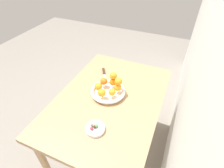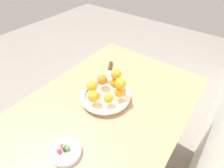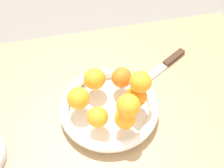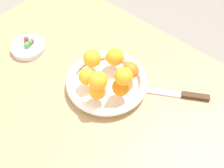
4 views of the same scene
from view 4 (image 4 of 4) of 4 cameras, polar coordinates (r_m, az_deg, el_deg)
The scene contains 20 objects.
ground_plane at distance 1.60m, azimuth -2.46°, elevation -16.70°, with size 6.00×6.00×0.00m, color gray.
dining_table at distance 1.02m, azimuth -3.70°, elevation -3.30°, with size 1.10×0.76×0.74m.
fruit_bowl at distance 0.93m, azimuth -1.04°, elevation 0.36°, with size 0.27×0.27×0.04m.
candy_dish at distance 1.10m, azimuth -16.68°, elevation 7.15°, with size 0.13×0.13×0.02m, color silver.
orange_0 at distance 0.89m, azimuth -5.37°, elevation 1.64°, with size 0.05×0.05×0.05m, color orange.
orange_1 at distance 0.85m, azimuth -2.96°, elevation -1.42°, with size 0.05×0.05×0.05m, color orange.
orange_2 at distance 0.86m, azimuth 1.85°, elevation -0.62°, with size 0.06×0.06×0.06m, color orange.
orange_3 at distance 0.90m, azimuth 3.70°, elevation 2.79°, with size 0.06×0.06×0.06m, color orange.
orange_4 at distance 0.94m, azimuth 0.59°, elevation 5.47°, with size 0.06×0.06×0.06m, color orange.
orange_5 at distance 0.93m, azimuth -4.07°, elevation 5.15°, with size 0.06×0.06×0.06m, color orange.
orange_6 at distance 0.81m, azimuth -2.91°, elevation 0.68°, with size 0.06×0.06×0.06m, color orange.
orange_7 at distance 0.81m, azimuth 2.39°, elevation 1.55°, with size 0.06×0.06×0.06m, color orange.
candy_ball_0 at distance 1.09m, azimuth -15.98°, elevation 8.42°, with size 0.02×0.02×0.02m, color #C6384C.
candy_ball_1 at distance 1.09m, azimuth -16.93°, elevation 7.96°, with size 0.02×0.02×0.02m, color #472819.
candy_ball_2 at distance 1.08m, azimuth -16.90°, elevation 7.65°, with size 0.02×0.02×0.02m, color #4C9947.
candy_ball_3 at distance 1.08m, azimuth -16.70°, elevation 7.82°, with size 0.02×0.02×0.02m, color #472819.
candy_ball_4 at distance 1.10m, azimuth -17.04°, elevation 8.75°, with size 0.02×0.02×0.02m, color #C6384C.
candy_ball_5 at distance 1.09m, azimuth -16.41°, elevation 8.10°, with size 0.02×0.02×0.02m, color #4C9947.
candy_ball_6 at distance 1.09m, azimuth -16.52°, elevation 8.01°, with size 0.02×0.02×0.02m, color #4C9947.
knife at distance 0.94m, azimuth 12.94°, elevation -1.97°, with size 0.23×0.15×0.01m.
Camera 4 is at (-0.43, 0.39, 1.49)m, focal length 45.00 mm.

